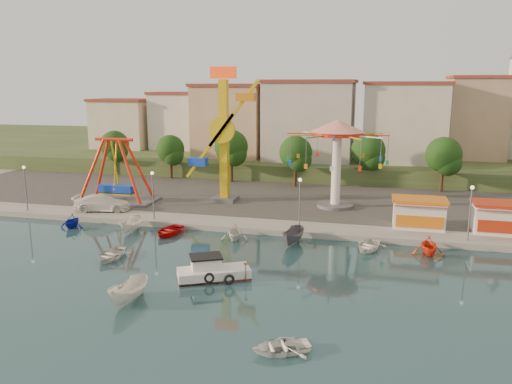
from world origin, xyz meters
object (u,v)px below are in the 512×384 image
(cabin_motorboat, at_px, (212,272))
(skiff, at_px, (129,291))
(wave_swinger, at_px, (337,144))
(rowboat_a, at_px, (111,255))
(kamikaze_tower, at_px, (226,139))
(van, at_px, (102,203))
(pirate_ship_ride, at_px, (116,172))

(cabin_motorboat, xyz_separation_m, skiff, (-4.26, -5.47, 0.25))
(wave_swinger, bearing_deg, rowboat_a, -129.28)
(kamikaze_tower, bearing_deg, van, -147.93)
(wave_swinger, distance_m, cabin_motorboat, 25.99)
(pirate_ship_ride, xyz_separation_m, skiff, (15.18, -25.61, -3.61))
(kamikaze_tower, bearing_deg, pirate_ship_ride, -166.73)
(wave_swinger, xyz_separation_m, rowboat_a, (-17.59, -21.50, -7.79))
(pirate_ship_ride, bearing_deg, van, -80.81)
(cabin_motorboat, bearing_deg, wave_swinger, 45.34)
(kamikaze_tower, relative_size, van, 2.60)
(wave_swinger, height_order, rowboat_a, wave_swinger)
(wave_swinger, height_order, skiff, wave_swinger)
(wave_swinger, distance_m, skiff, 32.29)
(rowboat_a, relative_size, skiff, 0.96)
(wave_swinger, height_order, cabin_motorboat, wave_swinger)
(kamikaze_tower, distance_m, skiff, 29.84)
(van, bearing_deg, cabin_motorboat, -143.72)
(kamikaze_tower, relative_size, wave_swinger, 1.42)
(pirate_ship_ride, distance_m, kamikaze_tower, 14.40)
(cabin_motorboat, relative_size, skiff, 1.48)
(skiff, bearing_deg, van, 132.40)
(cabin_motorboat, bearing_deg, skiff, -155.04)
(kamikaze_tower, height_order, cabin_motorboat, kamikaze_tower)
(wave_swinger, bearing_deg, skiff, -111.90)
(cabin_motorboat, bearing_deg, pirate_ship_ride, 106.84)
(pirate_ship_ride, xyz_separation_m, cabin_motorboat, (19.44, -20.13, -3.87))
(kamikaze_tower, xyz_separation_m, skiff, (1.75, -28.77, -7.72))
(pirate_ship_ride, bearing_deg, skiff, -59.34)
(skiff, distance_m, van, 25.35)
(kamikaze_tower, xyz_separation_m, rowboat_a, (-4.12, -21.12, -8.10))
(rowboat_a, xyz_separation_m, van, (-8.54, 13.18, 1.12))
(van, bearing_deg, skiff, -159.60)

